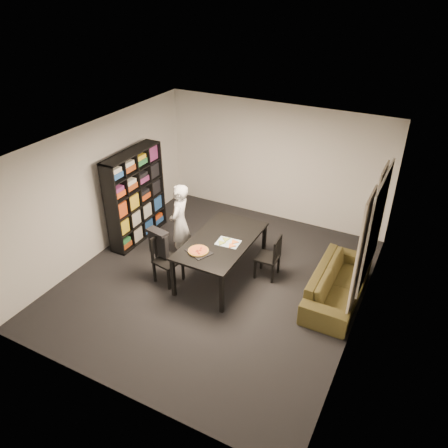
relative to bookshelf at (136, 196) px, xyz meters
The scene contains 16 objects.
room 2.26m from the bookshelf, 15.56° to the right, with size 5.01×5.51×2.61m.
window_pane 4.67m from the bookshelf, ahead, with size 0.02×1.40×1.60m, color black.
window_frame 4.67m from the bookshelf, ahead, with size 0.03×1.52×1.72m, color white.
curtain_left 4.59m from the bookshelf, ahead, with size 0.03×0.70×2.25m, color beige.
curtain_right 4.59m from the bookshelf, ahead, with size 0.03×0.70×2.25m, color beige.
bookshelf is the anchor object (origin of this frame).
dining_table 2.23m from the bookshelf, 10.68° to the right, with size 1.04×1.87×0.78m.
chair_left 1.69m from the bookshelf, 36.39° to the right, with size 0.50×0.50×0.91m.
chair_right 3.03m from the bookshelf, ahead, with size 0.41×0.41×0.84m.
draped_jacket 1.53m from the bookshelf, 38.39° to the right, with size 0.43×0.25×0.50m.
person 1.23m from the bookshelf, 11.28° to the right, with size 0.57×0.37×1.56m, color silver.
baking_tray 2.23m from the bookshelf, 24.75° to the right, with size 0.40×0.32×0.01m, color black.
pepperoni_pizza 2.22m from the bookshelf, 24.91° to the right, with size 0.35×0.35×0.03m.
kitchen_towel 2.37m from the bookshelf, 10.80° to the right, with size 0.40×0.30×0.01m, color silver.
pizza_slices 2.38m from the bookshelf, 10.94° to the right, with size 0.37×0.31×0.01m, color gold, non-canonical shape.
sofa 4.28m from the bookshelf, ahead, with size 1.97×0.77×0.57m, color #41371A.
Camera 1 is at (3.05, -5.57, 4.93)m, focal length 35.00 mm.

